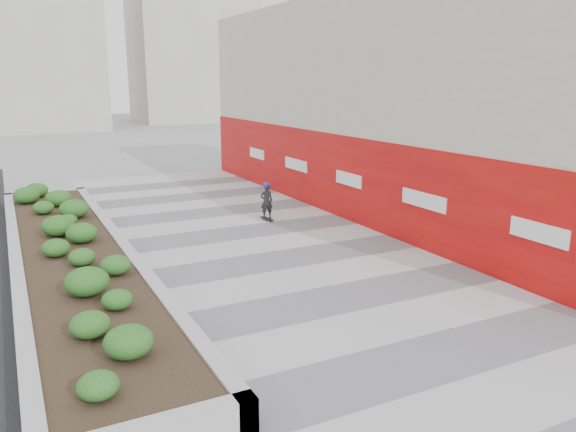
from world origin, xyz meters
name	(u,v)px	position (x,y,z in m)	size (l,w,h in m)	color
ground	(398,326)	(0.00, 0.00, 0.00)	(160.00, 160.00, 0.00)	gray
walkway	(324,280)	(0.00, 3.00, 0.01)	(8.00, 36.00, 0.01)	#A8A8AD
building	(403,105)	(6.98, 8.98, 3.98)	(6.04, 24.08, 8.00)	#BEB4A2
planter	(71,252)	(-5.50, 7.00, 0.42)	(3.00, 18.00, 0.90)	#9E9EA0
distant_bldg_north_l	(10,27)	(-5.00, 55.00, 10.00)	(16.00, 12.00, 20.00)	#ADAAA3
distant_bldg_north_r	(192,20)	(15.00, 60.00, 12.00)	(14.00, 10.00, 24.00)	#ADAAA3
manhole_cover	(340,277)	(0.50, 3.00, 0.00)	(0.44, 0.44, 0.01)	#595654
skateboarder	(267,201)	(1.36, 9.35, 0.71)	(0.49, 0.73, 1.39)	beige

